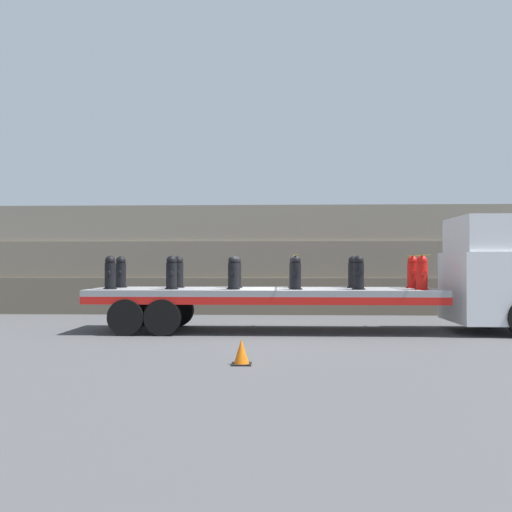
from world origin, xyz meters
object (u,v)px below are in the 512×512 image
truck_cab (494,275)px  fire_hydrant_black_far_3 (294,272)px  fire_hydrant_black_near_4 (359,273)px  fire_hydrant_black_far_1 (178,272)px  fire_hydrant_black_near_1 (171,273)px  fire_hydrant_black_near_2 (233,273)px  fire_hydrant_black_far_2 (236,272)px  traffic_cone (241,352)px  fire_hydrant_black_far_0 (121,272)px  fire_hydrant_red_near_5 (422,273)px  fire_hydrant_black_near_3 (296,273)px  fire_hydrant_black_near_0 (110,273)px  fire_hydrant_black_far_4 (353,272)px  fire_hydrant_red_far_5 (412,272)px  flatbed_trailer (242,297)px

truck_cab → fire_hydrant_black_far_3: (-5.45, 0.53, 0.07)m
fire_hydrant_black_near_4 → fire_hydrant_black_far_1: bearing=168.1°
truck_cab → fire_hydrant_black_near_1: (-8.81, -0.53, 0.07)m
fire_hydrant_black_near_2 → fire_hydrant_black_far_2: size_ratio=1.00×
traffic_cone → fire_hydrant_black_far_3: bearing=78.7°
fire_hydrant_black_far_0 → fire_hydrant_red_near_5: bearing=-7.2°
fire_hydrant_black_far_3 → traffic_cone: (-1.16, -5.80, -1.40)m
fire_hydrant_black_far_2 → fire_hydrant_black_far_3: 1.68m
fire_hydrant_black_near_3 → traffic_cone: fire_hydrant_black_near_3 is taller
fire_hydrant_black_near_0 → fire_hydrant_black_far_4: 6.80m
fire_hydrant_black_far_0 → fire_hydrant_black_near_2: same height
fire_hydrant_black_far_2 → fire_hydrant_black_near_1: bearing=-147.8°
fire_hydrant_black_far_3 → fire_hydrant_black_far_2: bearing=180.0°
fire_hydrant_black_far_1 → fire_hydrant_black_far_3: 3.36m
fire_hydrant_black_near_2 → fire_hydrant_black_near_3: same height
fire_hydrant_black_near_1 → fire_hydrant_black_near_3: size_ratio=1.00×
fire_hydrant_black_near_3 → fire_hydrant_black_far_4: (1.68, 1.06, 0.00)m
fire_hydrant_black_far_1 → fire_hydrant_black_far_3: (3.36, 0.00, 0.00)m
fire_hydrant_black_near_1 → fire_hydrant_black_near_2: size_ratio=1.00×
truck_cab → fire_hydrant_black_near_4: truck_cab is taller
fire_hydrant_black_near_2 → fire_hydrant_red_far_5: bearing=11.9°
traffic_cone → fire_hydrant_black_far_1: bearing=110.8°
fire_hydrant_black_far_2 → fire_hydrant_black_near_4: same height
fire_hydrant_black_far_1 → fire_hydrant_red_near_5: (6.72, -1.06, 0.00)m
fire_hydrant_black_far_3 → fire_hydrant_red_far_5: bearing=0.0°
fire_hydrant_black_far_1 → fire_hydrant_red_near_5: size_ratio=1.00×
fire_hydrant_black_far_0 → fire_hydrant_black_near_1: (1.68, -1.06, 0.00)m
fire_hydrant_black_near_2 → fire_hydrant_black_near_4: (3.36, 0.00, 0.00)m
truck_cab → flatbed_trailer: truck_cab is taller
fire_hydrant_black_near_1 → fire_hydrant_black_far_2: same height
fire_hydrant_black_near_2 → fire_hydrant_black_far_3: 1.99m
fire_hydrant_black_far_1 → fire_hydrant_black_near_2: same height
fire_hydrant_black_near_0 → traffic_cone: (3.88, -4.74, -1.40)m
traffic_cone → fire_hydrant_black_far_2: bearing=95.2°
fire_hydrant_black_far_0 → fire_hydrant_black_near_1: bearing=-32.2°
fire_hydrant_black_near_0 → fire_hydrant_black_near_2: size_ratio=1.00×
fire_hydrant_black_far_4 → flatbed_trailer: bearing=-170.5°
fire_hydrant_black_near_4 → fire_hydrant_black_far_4: same height
fire_hydrant_black_far_1 → fire_hydrant_black_far_2: 1.68m
flatbed_trailer → fire_hydrant_red_far_5: size_ratio=10.51×
fire_hydrant_black_near_4 → fire_hydrant_black_far_3: bearing=147.8°
fire_hydrant_black_far_1 → traffic_cone: fire_hydrant_black_far_1 is taller
fire_hydrant_black_near_1 → fire_hydrant_red_far_5: (6.72, 1.06, 0.00)m
fire_hydrant_black_far_3 → fire_hydrant_black_near_3: bearing=-90.0°
fire_hydrant_red_far_5 → traffic_cone: bearing=-127.9°
fire_hydrant_black_near_1 → fire_hydrant_black_near_3: bearing=0.0°
fire_hydrant_black_near_1 → fire_hydrant_black_far_1: same height
fire_hydrant_red_far_5 → flatbed_trailer: bearing=-173.8°
fire_hydrant_black_far_0 → fire_hydrant_red_far_5: (8.40, 0.00, 0.00)m
fire_hydrant_black_far_1 → fire_hydrant_black_far_4: (5.04, 0.00, 0.00)m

